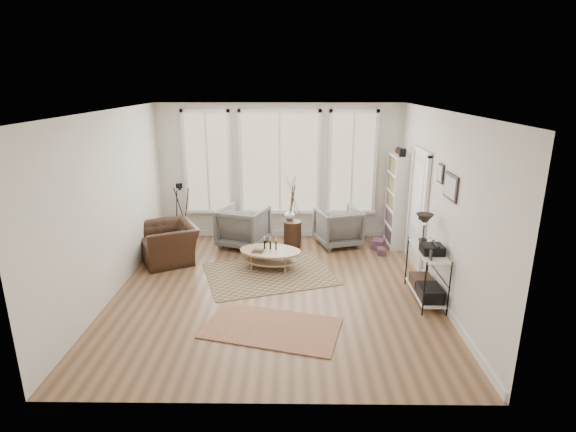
{
  "coord_description": "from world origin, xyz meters",
  "views": [
    {
      "loc": [
        0.28,
        -6.78,
        3.33
      ],
      "look_at": [
        0.2,
        0.6,
        1.1
      ],
      "focal_mm": 28.0,
      "sensor_mm": 36.0,
      "label": 1
    }
  ],
  "objects_px": {
    "armchair_left": "(244,227)",
    "side_table": "(293,213)",
    "bookcase": "(397,200)",
    "low_shelf": "(427,269)",
    "armchair_right": "(338,227)",
    "coffee_table": "(270,254)",
    "accent_chair": "(169,243)"
  },
  "relations": [
    {
      "from": "accent_chair",
      "to": "coffee_table",
      "type": "bearing_deg",
      "value": 51.21
    },
    {
      "from": "bookcase",
      "to": "armchair_right",
      "type": "distance_m",
      "value": 1.33
    },
    {
      "from": "armchair_left",
      "to": "accent_chair",
      "type": "bearing_deg",
      "value": 50.9
    },
    {
      "from": "low_shelf",
      "to": "accent_chair",
      "type": "bearing_deg",
      "value": 160.82
    },
    {
      "from": "armchair_left",
      "to": "armchair_right",
      "type": "height_order",
      "value": "armchair_left"
    },
    {
      "from": "armchair_right",
      "to": "side_table",
      "type": "xyz_separation_m",
      "value": [
        -0.96,
        -0.12,
        0.35
      ]
    },
    {
      "from": "low_shelf",
      "to": "accent_chair",
      "type": "distance_m",
      "value": 4.74
    },
    {
      "from": "bookcase",
      "to": "armchair_right",
      "type": "height_order",
      "value": "bookcase"
    },
    {
      "from": "coffee_table",
      "to": "accent_chair",
      "type": "bearing_deg",
      "value": 169.35
    },
    {
      "from": "low_shelf",
      "to": "armchair_right",
      "type": "xyz_separation_m",
      "value": [
        -1.15,
        2.45,
        -0.12
      ]
    },
    {
      "from": "bookcase",
      "to": "coffee_table",
      "type": "xyz_separation_m",
      "value": [
        -2.57,
        -1.33,
        -0.68
      ]
    },
    {
      "from": "armchair_left",
      "to": "low_shelf",
      "type": "bearing_deg",
      "value": 162.55
    },
    {
      "from": "bookcase",
      "to": "low_shelf",
      "type": "height_order",
      "value": "bookcase"
    },
    {
      "from": "coffee_table",
      "to": "side_table",
      "type": "relative_size",
      "value": 0.81
    },
    {
      "from": "low_shelf",
      "to": "coffee_table",
      "type": "bearing_deg",
      "value": 154.72
    },
    {
      "from": "coffee_table",
      "to": "side_table",
      "type": "bearing_deg",
      "value": 70.2
    },
    {
      "from": "armchair_left",
      "to": "side_table",
      "type": "relative_size",
      "value": 0.6
    },
    {
      "from": "armchair_right",
      "to": "accent_chair",
      "type": "distance_m",
      "value": 3.44
    },
    {
      "from": "armchair_left",
      "to": "accent_chair",
      "type": "distance_m",
      "value": 1.58
    },
    {
      "from": "accent_chair",
      "to": "bookcase",
      "type": "bearing_deg",
      "value": 73.88
    },
    {
      "from": "coffee_table",
      "to": "accent_chair",
      "type": "distance_m",
      "value": 1.99
    },
    {
      "from": "armchair_right",
      "to": "accent_chair",
      "type": "xyz_separation_m",
      "value": [
        -3.32,
        -0.9,
        -0.04
      ]
    },
    {
      "from": "bookcase",
      "to": "coffee_table",
      "type": "distance_m",
      "value": 2.97
    },
    {
      "from": "bookcase",
      "to": "armchair_right",
      "type": "bearing_deg",
      "value": -176.83
    },
    {
      "from": "bookcase",
      "to": "accent_chair",
      "type": "xyz_separation_m",
      "value": [
        -4.53,
        -0.96,
        -0.6
      ]
    },
    {
      "from": "side_table",
      "to": "armchair_right",
      "type": "bearing_deg",
      "value": 6.98
    },
    {
      "from": "coffee_table",
      "to": "armchair_right",
      "type": "relative_size",
      "value": 1.44
    },
    {
      "from": "armchair_right",
      "to": "side_table",
      "type": "relative_size",
      "value": 0.56
    },
    {
      "from": "coffee_table",
      "to": "accent_chair",
      "type": "height_order",
      "value": "accent_chair"
    },
    {
      "from": "bookcase",
      "to": "armchair_right",
      "type": "xyz_separation_m",
      "value": [
        -1.2,
        -0.07,
        -0.56
      ]
    },
    {
      "from": "armchair_right",
      "to": "accent_chair",
      "type": "bearing_deg",
      "value": -1.45
    },
    {
      "from": "coffee_table",
      "to": "accent_chair",
      "type": "relative_size",
      "value": 1.13
    }
  ]
}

